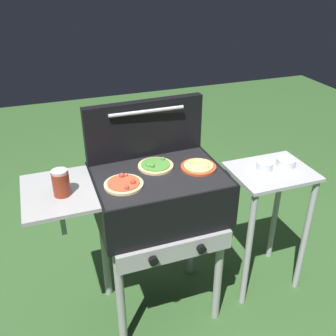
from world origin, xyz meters
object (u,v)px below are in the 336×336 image
(prep_table, at_px, (267,205))
(topping_bowl_far, at_px, (286,163))
(pizza_cheese, at_px, (199,166))
(topping_bowl_near, at_px, (265,166))
(grill, at_px, (156,199))
(pizza_veggie, at_px, (155,165))
(pizza_pepperoni, at_px, (124,184))
(sauce_jar, at_px, (61,183))

(prep_table, xyz_separation_m, topping_bowl_far, (0.10, 0.02, 0.25))
(pizza_cheese, height_order, prep_table, pizza_cheese)
(topping_bowl_far, bearing_deg, topping_bowl_near, 177.40)
(grill, bearing_deg, pizza_veggie, 73.48)
(pizza_pepperoni, height_order, prep_table, pizza_pepperoni)
(pizza_cheese, bearing_deg, pizza_pepperoni, -174.58)
(prep_table, relative_size, topping_bowl_near, 8.73)
(prep_table, bearing_deg, pizza_pepperoni, -176.28)
(grill, relative_size, pizza_veggie, 5.38)
(pizza_pepperoni, distance_m, pizza_cheese, 0.39)
(topping_bowl_near, bearing_deg, prep_table, -33.44)
(pizza_veggie, xyz_separation_m, topping_bowl_far, (0.75, -0.05, -0.09))
(pizza_veggie, distance_m, prep_table, 0.74)
(pizza_pepperoni, distance_m, prep_table, 0.92)
(topping_bowl_far, bearing_deg, sauce_jar, -177.45)
(pizza_pepperoni, bearing_deg, grill, 16.43)
(topping_bowl_near, bearing_deg, topping_bowl_far, -2.60)
(grill, distance_m, topping_bowl_near, 0.64)
(pizza_pepperoni, relative_size, sauce_jar, 1.49)
(prep_table, bearing_deg, pizza_cheese, -177.75)
(pizza_pepperoni, relative_size, pizza_cheese, 1.03)
(pizza_veggie, height_order, topping_bowl_near, pizza_veggie)
(pizza_cheese, xyz_separation_m, topping_bowl_near, (0.42, 0.04, -0.10))
(sauce_jar, relative_size, prep_table, 0.15)
(pizza_cheese, height_order, topping_bowl_near, pizza_cheese)
(grill, relative_size, pizza_pepperoni, 5.24)
(sauce_jar, xyz_separation_m, prep_table, (1.12, 0.04, -0.40))
(sauce_jar, height_order, topping_bowl_far, sauce_jar)
(grill, bearing_deg, sauce_jar, -175.67)
(pizza_veggie, xyz_separation_m, sauce_jar, (-0.47, -0.10, 0.05))
(topping_bowl_near, bearing_deg, sauce_jar, -176.81)
(pizza_veggie, xyz_separation_m, pizza_cheese, (0.20, -0.08, 0.00))
(pizza_veggie, height_order, pizza_pepperoni, same)
(topping_bowl_far, bearing_deg, grill, -178.48)
(grill, height_order, sauce_jar, sauce_jar)
(grill, xyz_separation_m, pizza_cheese, (0.22, -0.01, 0.15))
(grill, distance_m, pizza_veggie, 0.17)
(pizza_veggie, height_order, prep_table, pizza_veggie)
(pizza_pepperoni, relative_size, topping_bowl_far, 1.70)
(pizza_pepperoni, bearing_deg, topping_bowl_far, 4.30)
(prep_table, bearing_deg, topping_bowl_near, 146.56)
(topping_bowl_near, xyz_separation_m, topping_bowl_far, (0.13, -0.01, 0.00))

